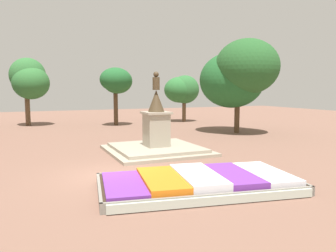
# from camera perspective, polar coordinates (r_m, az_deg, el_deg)

# --- Properties ---
(ground_plane) EXTENTS (88.32, 88.32, 0.00)m
(ground_plane) POSITION_cam_1_polar(r_m,az_deg,el_deg) (13.91, -9.50, -8.58)
(ground_plane) COLOR brown
(flower_planter) EXTENTS (7.58, 4.73, 0.58)m
(flower_planter) POSITION_cam_1_polar(r_m,az_deg,el_deg) (12.02, 5.64, -9.73)
(flower_planter) COLOR #38281C
(flower_planter) RESTS_ON ground_plane
(statue_monument) EXTENTS (5.37, 5.37, 4.56)m
(statue_monument) POSITION_cam_1_polar(r_m,az_deg,el_deg) (18.70, -2.05, -2.37)
(statue_monument) COLOR #9E947F
(statue_monument) RESTS_ON ground_plane
(park_tree_far_left) EXTENTS (3.31, 3.48, 5.65)m
(park_tree_far_left) POSITION_cam_1_polar(r_m,az_deg,el_deg) (32.56, -8.94, 7.79)
(park_tree_far_left) COLOR #4C3823
(park_tree_far_left) RESTS_ON ground_plane
(park_tree_behind_statue) EXTENTS (5.54, 6.64, 7.52)m
(park_tree_behind_statue) POSITION_cam_1_polar(r_m,az_deg,el_deg) (27.29, 12.19, 8.82)
(park_tree_behind_statue) COLOR #4C3823
(park_tree_behind_statue) RESTS_ON ground_plane
(park_tree_far_right) EXTENTS (3.85, 3.23, 5.09)m
(park_tree_far_right) POSITION_cam_1_polar(r_m,az_deg,el_deg) (36.12, 2.50, 6.33)
(park_tree_far_right) COLOR brown
(park_tree_far_right) RESTS_ON ground_plane
(park_tree_street_side) EXTENTS (3.69, 3.92, 6.62)m
(park_tree_street_side) POSITION_cam_1_polar(r_m,az_deg,el_deg) (34.85, -23.00, 7.47)
(park_tree_street_side) COLOR brown
(park_tree_street_side) RESTS_ON ground_plane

